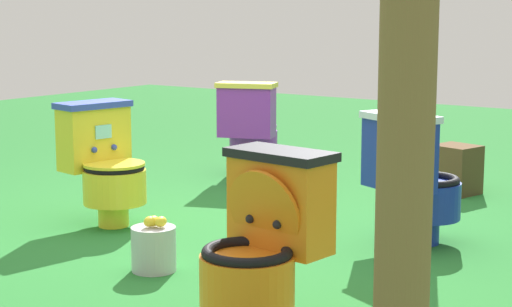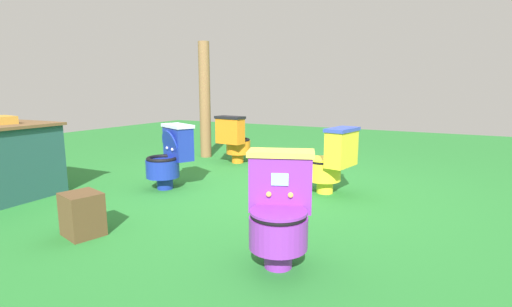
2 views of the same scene
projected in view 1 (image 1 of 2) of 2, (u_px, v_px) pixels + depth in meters
The scene contains 8 objects.
ground at pixel (236, 234), 5.06m from camera, with size 14.00×14.00×0.00m, color #26752D.
toilet_yellow at pixel (105, 163), 5.23m from camera, with size 0.48×0.56×0.73m.
toilet_orange at pixel (263, 242), 3.46m from camera, with size 0.53×0.45×0.73m.
toilet_blue at pixel (414, 178), 4.77m from camera, with size 0.61×0.57×0.73m.
toilet_purple at pixel (250, 128), 6.72m from camera, with size 0.60×0.55×0.73m.
wooden_post at pixel (406, 120), 2.75m from camera, with size 0.18×0.18×1.87m, color brown.
small_crate at pixel (456, 169), 6.13m from camera, with size 0.28×0.25×0.34m, color brown.
lemon_bucket at pixel (154, 248), 4.34m from camera, with size 0.22×0.22×0.28m.
Camera 1 is at (3.94, 2.94, 1.28)m, focal length 62.23 mm.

